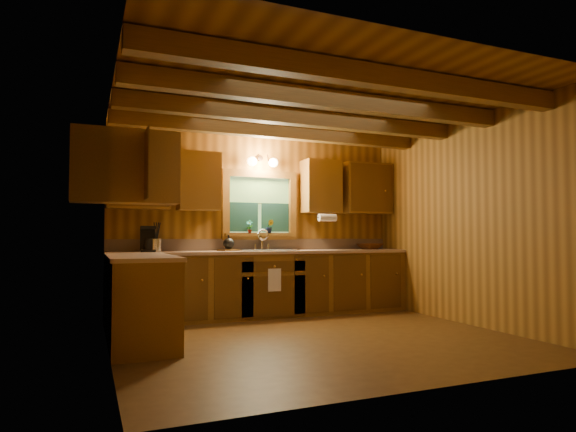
% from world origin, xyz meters
% --- Properties ---
extents(room, '(4.20, 4.20, 4.20)m').
position_xyz_m(room, '(0.00, 0.00, 1.30)').
color(room, '#4C3112').
rests_on(room, ground).
extents(ceiling_beams, '(4.20, 2.54, 0.18)m').
position_xyz_m(ceiling_beams, '(0.00, 0.00, 2.49)').
color(ceiling_beams, brown).
rests_on(ceiling_beams, room).
extents(base_cabinets, '(4.20, 2.22, 0.86)m').
position_xyz_m(base_cabinets, '(-0.49, 1.28, 0.43)').
color(base_cabinets, brown).
rests_on(base_cabinets, ground).
extents(countertop, '(4.20, 2.24, 0.04)m').
position_xyz_m(countertop, '(-0.48, 1.29, 0.88)').
color(countertop, tan).
rests_on(countertop, base_cabinets).
extents(backsplash, '(4.20, 0.02, 0.16)m').
position_xyz_m(backsplash, '(0.00, 1.89, 0.98)').
color(backsplash, tan).
rests_on(backsplash, room).
extents(dishwasher_panel, '(0.02, 0.60, 0.80)m').
position_xyz_m(dishwasher_panel, '(-1.47, 0.68, 0.43)').
color(dishwasher_panel, white).
rests_on(dishwasher_panel, base_cabinets).
extents(upper_cabinets, '(4.19, 1.77, 0.78)m').
position_xyz_m(upper_cabinets, '(-0.56, 1.42, 1.84)').
color(upper_cabinets, brown).
rests_on(upper_cabinets, room).
extents(window, '(1.12, 0.08, 1.00)m').
position_xyz_m(window, '(0.00, 1.87, 1.53)').
color(window, brown).
rests_on(window, room).
extents(window_sill, '(1.06, 0.14, 0.04)m').
position_xyz_m(window_sill, '(0.00, 1.82, 1.12)').
color(window_sill, brown).
rests_on(window_sill, room).
extents(wall_sconce, '(0.45, 0.21, 0.17)m').
position_xyz_m(wall_sconce, '(0.00, 1.75, 2.16)').
color(wall_sconce, black).
rests_on(wall_sconce, room).
extents(paper_towel_roll, '(0.27, 0.11, 0.11)m').
position_xyz_m(paper_towel_roll, '(0.92, 1.53, 1.37)').
color(paper_towel_roll, white).
rests_on(paper_towel_roll, upper_cabinets).
extents(dish_towel, '(0.18, 0.01, 0.30)m').
position_xyz_m(dish_towel, '(0.00, 1.26, 0.52)').
color(dish_towel, white).
rests_on(dish_towel, base_cabinets).
extents(sink, '(0.82, 0.48, 0.43)m').
position_xyz_m(sink, '(0.00, 1.60, 0.86)').
color(sink, silver).
rests_on(sink, countertop).
extents(coffee_maker, '(0.18, 0.24, 0.33)m').
position_xyz_m(coffee_maker, '(-1.58, 1.66, 1.06)').
color(coffee_maker, black).
rests_on(coffee_maker, countertop).
extents(utensil_crock, '(0.13, 0.13, 0.38)m').
position_xyz_m(utensil_crock, '(-1.49, 1.60, 0.99)').
color(utensil_crock, silver).
rests_on(utensil_crock, countertop).
extents(cutting_board, '(0.30, 0.26, 0.02)m').
position_xyz_m(cutting_board, '(-0.52, 1.65, 0.91)').
color(cutting_board, '#513211').
rests_on(cutting_board, countertop).
extents(teakettle, '(0.15, 0.15, 0.19)m').
position_xyz_m(teakettle, '(-0.52, 1.65, 1.00)').
color(teakettle, black).
rests_on(teakettle, cutting_board).
extents(wicker_basket, '(0.46, 0.46, 0.09)m').
position_xyz_m(wicker_basket, '(1.71, 1.65, 0.94)').
color(wicker_basket, '#48230C').
rests_on(wicker_basket, countertop).
extents(potted_plant_left, '(0.12, 0.10, 0.19)m').
position_xyz_m(potted_plant_left, '(-0.17, 1.81, 1.23)').
color(potted_plant_left, '#513211').
rests_on(potted_plant_left, window_sill).
extents(potted_plant_right, '(0.13, 0.12, 0.20)m').
position_xyz_m(potted_plant_right, '(0.13, 1.80, 1.24)').
color(potted_plant_right, '#513211').
rests_on(potted_plant_right, window_sill).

